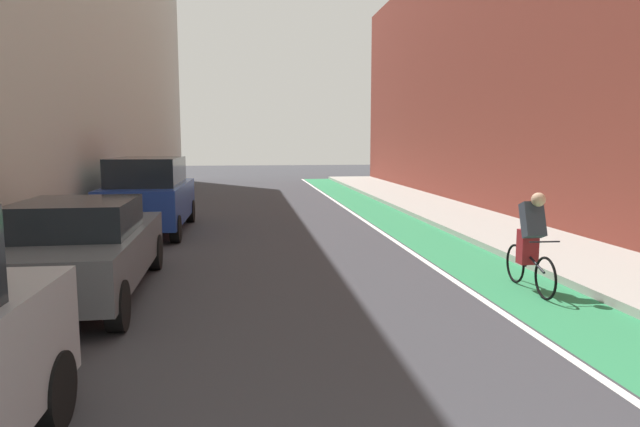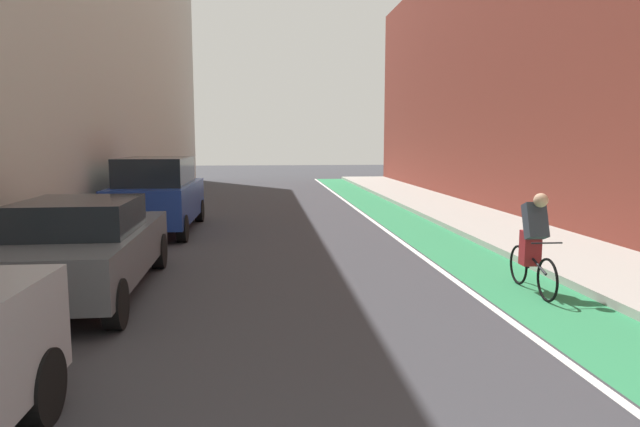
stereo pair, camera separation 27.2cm
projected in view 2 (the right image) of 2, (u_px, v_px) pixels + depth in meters
ground_plane at (286, 233)px, 14.92m from camera, size 82.84×82.84×0.00m
bike_lane_paint at (401, 220)px, 17.26m from camera, size 1.60×37.66×0.00m
lane_divider_stripe at (372, 220)px, 17.17m from camera, size 0.12×37.66×0.00m
sidewalk_right at (469, 217)px, 17.46m from camera, size 2.71×37.66×0.14m
building_facade_right at (526, 63)px, 19.06m from camera, size 2.40×33.66×10.03m
parked_sedan_gray at (85, 246)px, 8.76m from camera, size 1.97×4.67×1.53m
parked_suv_blue at (158, 194)px, 14.95m from camera, size 1.97×4.56×1.98m
cyclist_mid at (533, 243)px, 8.95m from camera, size 0.48×1.72×1.61m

